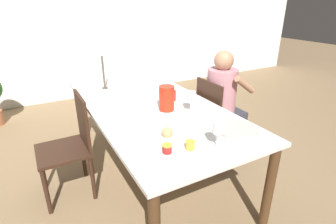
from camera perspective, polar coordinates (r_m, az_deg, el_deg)
name	(u,v)px	position (r m, az deg, el deg)	size (l,w,h in m)	color
ground_plane	(153,175)	(2.74, -3.32, -13.47)	(20.00, 20.00, 0.00)	#7F6647
wall_back	(79,22)	(4.84, -18.71, 18.12)	(10.00, 0.06, 2.60)	white
dining_table	(151,113)	(2.39, -3.69, -0.27)	(1.05, 2.13, 0.76)	silver
chair_person_side	(217,120)	(2.76, 10.59, -1.62)	(0.42, 0.42, 0.92)	#331E14
chair_opposite	(71,144)	(2.42, -20.42, -6.55)	(0.42, 0.42, 0.92)	#331E14
person_seated	(224,98)	(2.75, 12.00, 3.04)	(0.39, 0.41, 1.19)	#33333D
red_pitcher	(167,98)	(2.21, -0.31, 3.04)	(0.16, 0.13, 0.21)	red
wine_glass_water	(191,97)	(2.17, 5.04, 3.30)	(0.07, 0.07, 0.18)	white
wine_glass_juice	(218,129)	(1.68, 10.83, -3.68)	(0.07, 0.07, 0.17)	white
teacup_near_person	(151,156)	(1.56, -3.62, -9.44)	(0.14, 0.14, 0.07)	silver
teacup_across	(113,100)	(2.45, -11.94, 2.67)	(0.14, 0.14, 0.07)	silver
serving_tray	(236,129)	(1.95, 14.54, -3.62)	(0.31, 0.31, 0.03)	#B7B2A8
bread_plate	(167,135)	(1.79, -0.19, -4.99)	(0.21, 0.21, 0.08)	silver
jam_jar_amber	(190,145)	(1.66, 4.83, -7.09)	(0.06, 0.06, 0.06)	gold
jam_jar_red	(167,148)	(1.62, -0.21, -7.86)	(0.06, 0.06, 0.06)	#A81E1E
candlestick_tall	(104,74)	(2.83, -13.85, 8.08)	(0.06, 0.06, 0.40)	#4C4238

